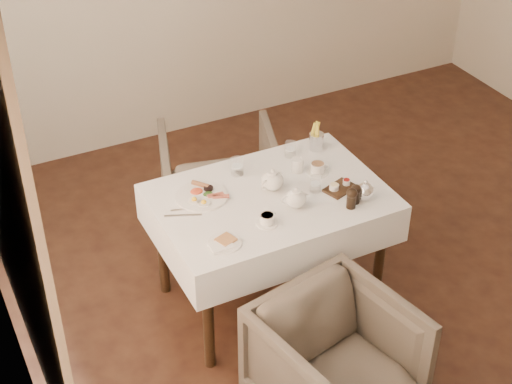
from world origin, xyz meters
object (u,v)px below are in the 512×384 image
object	(u,v)px
table	(270,212)
breakfast_plate	(202,195)
armchair_far	(220,183)
teapot_centre	(272,179)
armchair_near	(336,362)

from	to	relation	value
table	breakfast_plate	distance (m)	0.40
table	armchair_far	size ratio (longest dim) A/B	1.68
table	armchair_far	distance (m)	0.84
breakfast_plate	teapot_centre	distance (m)	0.40
armchair_near	teapot_centre	bearing A→B (deg)	71.24
armchair_near	armchair_far	world-z (taller)	armchair_far
table	armchair_near	distance (m)	0.94
table	armchair_near	xyz separation A→B (m)	(-0.08, -0.89, -0.31)
table	breakfast_plate	xyz separation A→B (m)	(-0.34, 0.16, 0.13)
breakfast_plate	teapot_centre	size ratio (longest dim) A/B	1.69
breakfast_plate	teapot_centre	xyz separation A→B (m)	(0.38, -0.11, 0.06)
armchair_far	breakfast_plate	xyz separation A→B (m)	(-0.38, -0.62, 0.42)
armchair_near	armchair_far	size ratio (longest dim) A/B	0.94
table	breakfast_plate	world-z (taller)	breakfast_plate
armchair_near	armchair_far	xyz separation A→B (m)	(0.12, 1.67, 0.02)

